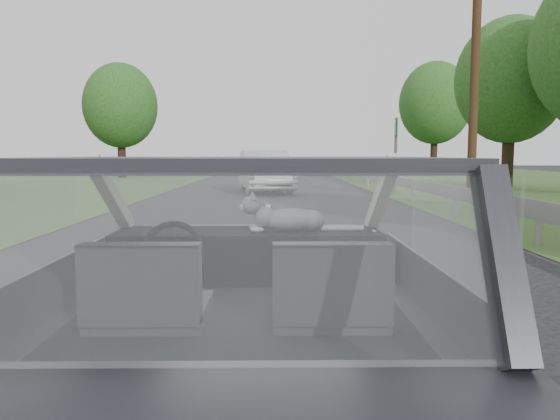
{
  "coord_description": "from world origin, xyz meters",
  "views": [
    {
      "loc": [
        0.15,
        -2.63,
        1.46
      ],
      "look_at": [
        0.19,
        0.59,
        1.13
      ],
      "focal_mm": 35.0,
      "sensor_mm": 36.0,
      "label": 1
    }
  ],
  "objects_px": {
    "subject_car": "(242,303)",
    "highway_sign": "(396,157)",
    "utility_pole": "(475,67)",
    "other_car": "(265,171)",
    "cat": "(291,218)"
  },
  "relations": [
    {
      "from": "other_car",
      "to": "utility_pole",
      "type": "bearing_deg",
      "value": -42.56
    },
    {
      "from": "cat",
      "to": "other_car",
      "type": "relative_size",
      "value": 0.11
    },
    {
      "from": "subject_car",
      "to": "cat",
      "type": "xyz_separation_m",
      "value": [
        0.26,
        0.59,
        0.35
      ]
    },
    {
      "from": "subject_car",
      "to": "other_car",
      "type": "height_order",
      "value": "other_car"
    },
    {
      "from": "highway_sign",
      "to": "utility_pole",
      "type": "bearing_deg",
      "value": -47.77
    },
    {
      "from": "subject_car",
      "to": "highway_sign",
      "type": "distance_m",
      "value": 17.51
    },
    {
      "from": "subject_car",
      "to": "cat",
      "type": "bearing_deg",
      "value": 66.39
    },
    {
      "from": "cat",
      "to": "other_car",
      "type": "bearing_deg",
      "value": 84.77
    },
    {
      "from": "subject_car",
      "to": "highway_sign",
      "type": "height_order",
      "value": "highway_sign"
    },
    {
      "from": "other_car",
      "to": "highway_sign",
      "type": "xyz_separation_m",
      "value": [
        4.7,
        -1.59,
        0.56
      ]
    },
    {
      "from": "other_car",
      "to": "highway_sign",
      "type": "height_order",
      "value": "highway_sign"
    },
    {
      "from": "highway_sign",
      "to": "utility_pole",
      "type": "height_order",
      "value": "utility_pole"
    },
    {
      "from": "subject_car",
      "to": "utility_pole",
      "type": "distance_m",
      "value": 15.79
    },
    {
      "from": "cat",
      "to": "highway_sign",
      "type": "relative_size",
      "value": 0.19
    },
    {
      "from": "subject_car",
      "to": "utility_pole",
      "type": "height_order",
      "value": "utility_pole"
    }
  ]
}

